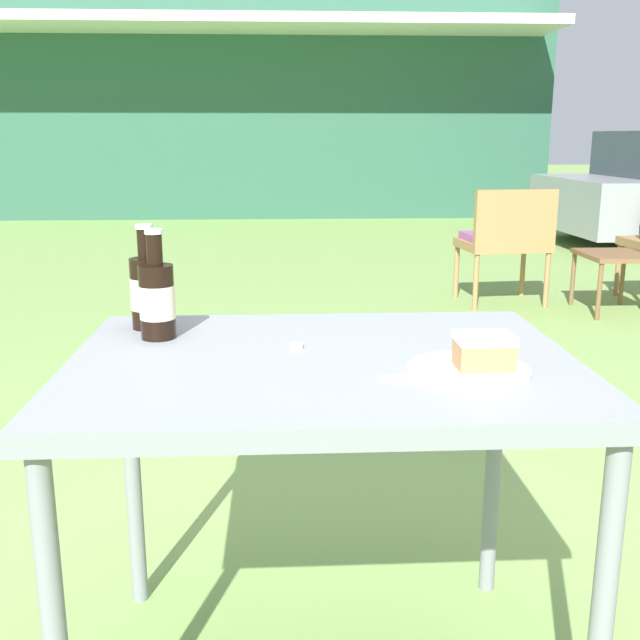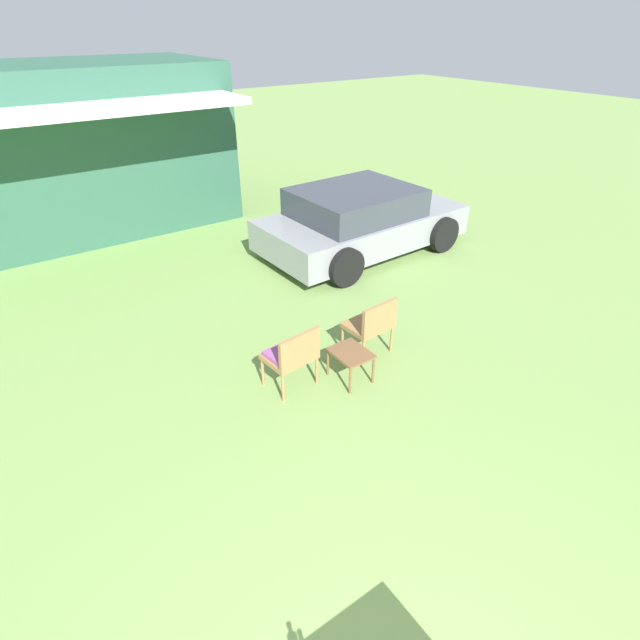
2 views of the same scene
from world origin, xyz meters
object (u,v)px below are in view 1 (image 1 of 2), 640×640
object	(u,v)px
patio_table	(323,391)
cola_bottle_far	(147,290)
cake_on_plate	(476,361)
wicker_chair_cushioned	(506,237)
cola_bottle_near	(157,298)
garden_side_table	(614,261)

from	to	relation	value
patio_table	cola_bottle_far	bearing A→B (deg)	146.34
cake_on_plate	wicker_chair_cushioned	bearing A→B (deg)	72.40
wicker_chair_cushioned	cola_bottle_near	distance (m)	4.01
cola_bottle_far	cake_on_plate	bearing A→B (deg)	-29.41
patio_table	cola_bottle_near	size ratio (longest dim) A/B	4.22
cake_on_plate	cola_bottle_near	bearing A→B (deg)	155.78
garden_side_table	cola_bottle_near	xyz separation A→B (m)	(-2.48, -3.27, 0.48)
wicker_chair_cushioned	garden_side_table	xyz separation A→B (m)	(0.65, -0.28, -0.13)
wicker_chair_cushioned	patio_table	distance (m)	4.01
garden_side_table	wicker_chair_cushioned	bearing A→B (deg)	156.49
wicker_chair_cushioned	cake_on_plate	distance (m)	4.03
garden_side_table	cake_on_plate	distance (m)	4.03
patio_table	cake_on_plate	world-z (taller)	cake_on_plate
wicker_chair_cushioned	patio_table	xyz separation A→B (m)	(-1.49, -3.72, 0.19)
wicker_chair_cushioned	cola_bottle_near	xyz separation A→B (m)	(-1.83, -3.56, 0.35)
cake_on_plate	cola_bottle_far	xyz separation A→B (m)	(-0.65, 0.37, 0.06)
patio_table	cola_bottle_near	distance (m)	0.41
wicker_chair_cushioned	cola_bottle_far	world-z (taller)	cola_bottle_far
wicker_chair_cushioned	cola_bottle_far	size ratio (longest dim) A/B	3.49
wicker_chair_cushioned	garden_side_table	bearing A→B (deg)	150.84
cake_on_plate	cola_bottle_near	distance (m)	0.68
wicker_chair_cushioned	cake_on_plate	size ratio (longest dim) A/B	3.64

